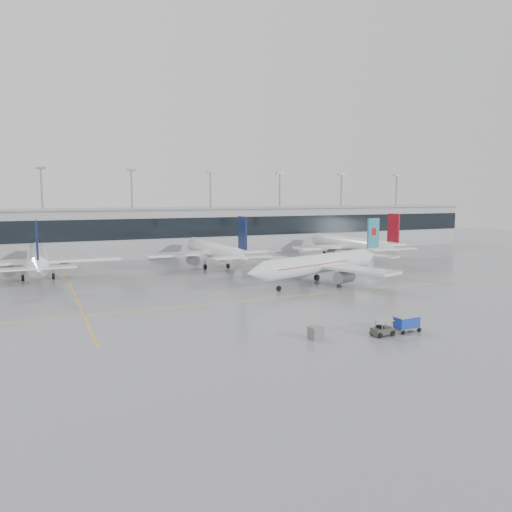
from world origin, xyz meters
name	(u,v)px	position (x,y,z in m)	size (l,w,h in m)	color
ground	(288,297)	(0.00, 0.00, 0.00)	(320.00, 320.00, 0.00)	gray
taxi_line_main	(288,297)	(0.00, 0.00, 0.01)	(120.00, 0.25, 0.01)	yellow
taxi_line_north	(221,270)	(0.00, 30.00, 0.01)	(120.00, 0.25, 0.01)	yellow
taxi_line_cross	(75,295)	(-30.00, 15.00, 0.01)	(0.25, 60.00, 0.01)	yellow
terminal	(179,232)	(0.00, 62.00, 6.00)	(180.00, 15.00, 12.00)	#9E9EA2
terminal_glass	(187,228)	(0.00, 54.45, 7.50)	(180.00, 0.20, 5.00)	black
terminal_roof	(179,208)	(0.00, 62.00, 12.20)	(182.00, 16.00, 0.40)	gray
light_masts	(173,204)	(0.00, 68.00, 13.34)	(156.40, 1.00, 22.60)	gray
air_canada_jet	(324,264)	(11.45, 8.06, 3.51)	(34.86, 28.28, 11.12)	white
parked_jet_b	(37,259)	(-35.00, 33.69, 3.71)	(29.64, 36.96, 11.72)	white
parked_jet_c	(215,251)	(0.00, 33.69, 3.71)	(29.64, 36.96, 11.72)	white
parked_jet_d	(351,244)	(35.00, 33.69, 3.71)	(29.64, 36.96, 11.72)	white
baggage_tug	(382,330)	(-0.57, -23.59, 0.62)	(3.66, 1.64, 1.76)	#363931
baggage_cart	(407,322)	(3.02, -23.39, 1.09)	(3.11, 1.85, 1.87)	gray
gse_unit	(316,333)	(-8.02, -21.70, 0.69)	(1.38, 1.28, 1.38)	slate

